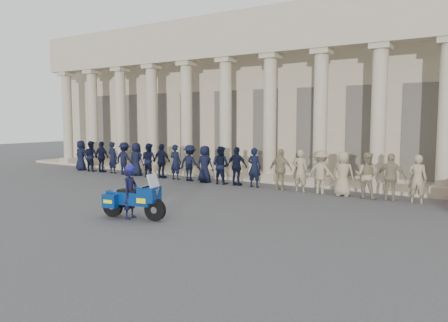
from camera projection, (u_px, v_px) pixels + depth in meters
ground at (192, 214)px, 14.39m from camera, size 90.00×90.00×0.00m
building at (341, 96)px, 26.21m from camera, size 40.00×12.50×9.00m
officer_rank at (203, 164)px, 21.60m from camera, size 19.87×0.69×1.83m
motorcycle at (134, 199)px, 13.68m from camera, size 2.26×1.08×1.46m
rider at (130, 192)px, 13.71m from camera, size 0.49×0.66×1.72m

